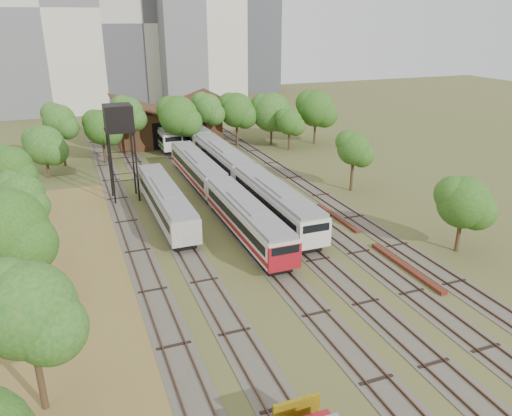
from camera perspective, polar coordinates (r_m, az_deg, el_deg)
name	(u,v)px	position (r m, az deg, el deg)	size (l,w,h in m)	color
ground	(366,333)	(34.25, 12.50, -13.81)	(240.00, 240.00, 0.00)	#475123
dry_grass_patch	(70,325)	(36.44, -20.52, -12.40)	(14.00, 60.00, 0.04)	brown
tracks	(233,207)	(54.04, -2.64, 0.13)	(24.60, 80.00, 0.19)	#4C473D
railcar_red_set	(219,191)	(53.69, -4.26, 1.98)	(2.80, 34.58, 3.46)	black
railcar_green_set	(222,160)	(65.14, -3.87, 5.54)	(3.00, 52.08, 3.71)	black
railcar_rear	(163,133)	(82.06, -10.61, 8.42)	(2.92, 16.08, 3.61)	black
old_grey_coach	(166,201)	(51.32, -10.29, 0.79)	(2.73, 18.00, 3.36)	black
water_tower	(119,120)	(56.20, -15.44, 9.63)	(3.05, 3.05, 10.58)	black
rail_pile_near	(406,267)	(42.86, 16.79, -6.47)	(0.61, 9.08, 0.30)	#5C281A
rail_pile_far	(337,218)	(51.57, 9.27, -1.08)	(0.50, 7.96, 0.26)	#5C281A
maintenance_shed	(166,124)	(84.00, -10.26, 9.43)	(16.45, 11.55, 7.58)	#3B2615
tree_band_left	(19,221)	(39.87, -25.48, -1.32)	(7.25, 56.33, 9.03)	#382616
tree_band_far	(216,113)	(76.69, -4.55, 10.72)	(43.26, 9.04, 8.77)	#382616
tree_band_right	(364,156)	(57.91, 12.27, 5.86)	(5.57, 42.27, 7.04)	#382616
tower_left	(40,8)	(117.93, -23.44, 20.24)	(22.00, 16.00, 42.00)	beige
tower_centre	(137,23)	(124.32, -13.45, 19.88)	(20.00, 18.00, 36.00)	#BAB8A9
tower_far_right	(252,38)	(142.33, -0.43, 18.87)	(12.00, 12.00, 28.00)	#44454C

